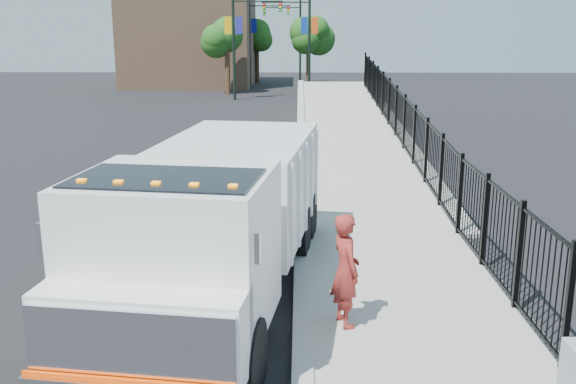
{
  "coord_description": "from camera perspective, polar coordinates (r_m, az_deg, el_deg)",
  "views": [
    {
      "loc": [
        -0.06,
        -9.98,
        4.65
      ],
      "look_at": [
        -0.27,
        2.0,
        1.58
      ],
      "focal_mm": 40.0,
      "sensor_mm": 36.0,
      "label": 1
    }
  ],
  "objects": [
    {
      "name": "ground",
      "position": [
        11.01,
        1.26,
        -10.61
      ],
      "size": [
        120.0,
        120.0,
        0.0
      ],
      "primitive_type": "plane",
      "color": "black",
      "rests_on": "ground"
    },
    {
      "name": "sidewalk",
      "position": [
        9.42,
        13.53,
        -15.23
      ],
      "size": [
        3.55,
        12.0,
        0.12
      ],
      "primitive_type": "cube",
      "color": "#9E998E",
      "rests_on": "ground"
    },
    {
      "name": "curb",
      "position": [
        9.2,
        1.31,
        -15.43
      ],
      "size": [
        0.3,
        12.0,
        0.16
      ],
      "primitive_type": "cube",
      "color": "#ADAAA3",
      "rests_on": "ground"
    },
    {
      "name": "ramp",
      "position": [
        26.48,
        5.76,
        4.2
      ],
      "size": [
        3.95,
        24.06,
        3.19
      ],
      "primitive_type": "cube",
      "rotation": [
        0.06,
        0.0,
        0.0
      ],
      "color": "#9E998E",
      "rests_on": "ground"
    },
    {
      "name": "iron_fence",
      "position": [
        22.59,
        10.24,
        4.6
      ],
      "size": [
        0.1,
        28.0,
        1.8
      ],
      "primitive_type": "cube",
      "color": "black",
      "rests_on": "ground"
    },
    {
      "name": "truck",
      "position": [
        10.89,
        -6.5,
        -2.07
      ],
      "size": [
        3.65,
        8.48,
        2.81
      ],
      "rotation": [
        0.0,
        0.0,
        -0.13
      ],
      "color": "black",
      "rests_on": "ground"
    },
    {
      "name": "worker",
      "position": [
        10.02,
        5.14,
        -6.92
      ],
      "size": [
        0.62,
        0.76,
        1.81
      ],
      "primitive_type": "imported",
      "rotation": [
        0.0,
        0.0,
        1.9
      ],
      "color": "maroon",
      "rests_on": "sidewalk"
    },
    {
      "name": "light_pole_0",
      "position": [
        42.96,
        -4.45,
        13.97
      ],
      "size": [
        3.77,
        0.22,
        8.0
      ],
      "color": "black",
      "rests_on": "ground"
    },
    {
      "name": "light_pole_1",
      "position": [
        44.5,
        1.51,
        14.02
      ],
      "size": [
        3.78,
        0.22,
        8.0
      ],
      "color": "black",
      "rests_on": "ground"
    },
    {
      "name": "light_pole_2",
      "position": [
        51.82,
        -3.09,
        14.05
      ],
      "size": [
        3.77,
        0.22,
        8.0
      ],
      "color": "black",
      "rests_on": "ground"
    },
    {
      "name": "light_pole_3",
      "position": [
        56.33,
        0.78,
        14.1
      ],
      "size": [
        3.78,
        0.22,
        8.0
      ],
      "color": "black",
      "rests_on": "ground"
    },
    {
      "name": "tree_0",
      "position": [
        46.57,
        -5.46,
        13.45
      ],
      "size": [
        2.48,
        2.48,
        5.24
      ],
      "color": "#382314",
      "rests_on": "ground"
    },
    {
      "name": "tree_1",
      "position": [
        49.45,
        1.84,
        13.53
      ],
      "size": [
        2.26,
        2.26,
        5.13
      ],
      "color": "#382314",
      "rests_on": "ground"
    },
    {
      "name": "tree_2",
      "position": [
        57.55,
        -2.78,
        13.66
      ],
      "size": [
        2.4,
        2.4,
        5.2
      ],
      "color": "#382314",
      "rests_on": "ground"
    },
    {
      "name": "building",
      "position": [
        54.72,
        -8.62,
        13.55
      ],
      "size": [
        10.0,
        10.0,
        8.0
      ],
      "primitive_type": "cube",
      "color": "#8C664C",
      "rests_on": "ground"
    }
  ]
}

